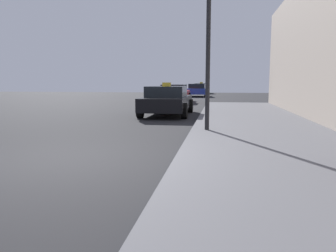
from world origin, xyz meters
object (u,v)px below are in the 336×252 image
Objects in this scene: street_lamp at (209,22)px; car_blue at (197,90)px; car_red at (174,93)px; car_black at (167,101)px; car_green at (201,88)px.

car_blue is at bearing 94.43° from street_lamp.
car_red is 1.11× the size of car_blue.
car_red is at bearing 95.75° from car_black.
car_black is 0.95× the size of car_green.
car_blue is (-1.87, 24.10, -2.37)m from street_lamp.
car_black reaches higher than car_blue.
street_lamp is 15.11m from car_red.
car_black is 18.90m from car_blue.
car_black is at bearing -90.17° from car_blue.
car_black is (-1.92, 5.20, -2.37)m from street_lamp.
car_blue is at bearing 83.92° from car_red.
street_lamp is at bearing -69.71° from car_black.
street_lamp is 24.29m from car_blue.
car_green is at bearing 87.10° from car_red.
car_green reaches higher than car_red.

